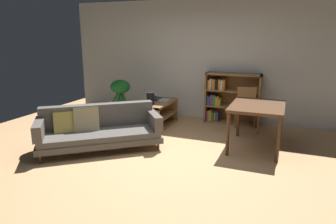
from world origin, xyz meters
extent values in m
plane|color=tan|center=(0.00, 0.00, 0.00)|extent=(8.16, 8.16, 0.00)
cube|color=silver|center=(0.00, 2.70, 1.35)|extent=(6.80, 0.10, 2.70)
cylinder|color=#56351E|center=(-0.17, 0.33, 0.06)|extent=(0.04, 0.04, 0.13)
cylinder|color=#56351E|center=(-1.63, -0.84, 0.06)|extent=(0.04, 0.04, 0.13)
cylinder|color=#56351E|center=(-0.58, 0.84, 0.06)|extent=(0.04, 0.04, 0.13)
cylinder|color=#56351E|center=(-2.04, -0.33, 0.06)|extent=(0.04, 0.04, 0.13)
cube|color=#56514C|center=(-1.10, 0.00, 0.18)|extent=(2.06, 1.87, 0.10)
cube|color=#56514C|center=(-1.10, 0.00, 0.28)|extent=(1.98, 1.80, 0.10)
cube|color=#56514C|center=(-1.29, 0.23, 0.53)|extent=(1.63, 1.36, 0.41)
cube|color=#56514C|center=(-0.37, 0.59, 0.45)|extent=(0.58, 0.67, 0.25)
cube|color=#56514C|center=(-1.84, -0.59, 0.45)|extent=(0.58, 0.67, 0.25)
cube|color=tan|center=(-1.64, -0.23, 0.48)|extent=(0.39, 0.37, 0.36)
cube|color=tan|center=(-1.35, -0.01, 0.51)|extent=(0.46, 0.43, 0.43)
cube|color=olive|center=(-0.73, 2.18, 0.26)|extent=(0.45, 0.04, 0.52)
cube|color=olive|center=(-0.73, 1.15, 0.26)|extent=(0.45, 0.04, 0.52)
cube|color=olive|center=(-0.73, 1.66, 0.23)|extent=(0.45, 1.04, 0.04)
cube|color=olive|center=(-0.73, 1.66, 0.50)|extent=(0.45, 1.08, 0.04)
cube|color=olive|center=(-0.73, 1.66, 0.02)|extent=(0.45, 1.04, 0.04)
cube|color=silver|center=(-0.71, 1.89, 0.53)|extent=(0.22, 0.31, 0.02)
cube|color=black|center=(-0.91, 1.88, 0.56)|extent=(0.20, 0.30, 0.05)
cylinder|color=black|center=(-0.80, 1.38, 0.65)|extent=(0.16, 0.16, 0.26)
cylinder|color=slate|center=(-0.80, 1.38, 0.70)|extent=(0.09, 0.09, 0.01)
cylinder|color=brown|center=(-1.74, 1.77, 0.10)|extent=(0.25, 0.25, 0.21)
cylinder|color=#1E6B28|center=(-1.69, 1.77, 0.39)|extent=(0.15, 0.06, 0.38)
cylinder|color=#1E6B28|center=(-1.66, 1.84, 0.44)|extent=(0.20, 0.21, 0.51)
cylinder|color=#1E6B28|center=(-1.79, 1.83, 0.45)|extent=(0.15, 0.16, 0.51)
cylinder|color=#1E6B28|center=(-1.84, 1.75, 0.41)|extent=(0.24, 0.06, 0.42)
cylinder|color=#1E6B28|center=(-1.85, 1.66, 0.47)|extent=(0.26, 0.28, 0.57)
cylinder|color=#1E6B28|center=(-1.70, 1.72, 0.37)|extent=(0.13, 0.15, 0.36)
ellipsoid|color=#1E6B28|center=(-1.74, 1.77, 0.78)|extent=(0.44, 0.44, 0.31)
cylinder|color=#56351E|center=(0.96, 1.60, 0.36)|extent=(0.06, 0.06, 0.72)
cylinder|color=#56351E|center=(0.96, 0.55, 0.36)|extent=(0.06, 0.06, 0.72)
cylinder|color=#56351E|center=(1.72, 1.60, 0.36)|extent=(0.06, 0.06, 0.72)
cylinder|color=#56351E|center=(1.72, 0.55, 0.36)|extent=(0.06, 0.06, 0.72)
cube|color=#56351E|center=(1.34, 1.07, 0.74)|extent=(0.87, 1.15, 0.05)
cylinder|color=olive|center=(1.31, 1.83, 0.22)|extent=(0.04, 0.04, 0.45)
cylinder|color=olive|center=(0.94, 1.72, 0.22)|extent=(0.04, 0.04, 0.45)
cylinder|color=olive|center=(1.20, 2.21, 0.22)|extent=(0.04, 0.04, 0.45)
cylinder|color=olive|center=(0.83, 2.09, 0.22)|extent=(0.04, 0.04, 0.45)
cube|color=olive|center=(1.07, 1.96, 0.47)|extent=(0.53, 0.53, 0.04)
cube|color=olive|center=(1.02, 2.15, 0.68)|extent=(0.38, 0.14, 0.39)
cube|color=olive|center=(0.10, 2.46, 0.55)|extent=(0.04, 0.36, 1.11)
cube|color=olive|center=(1.25, 2.46, 0.55)|extent=(0.04, 0.36, 1.11)
cube|color=olive|center=(0.68, 2.46, 1.09)|extent=(1.18, 0.36, 0.04)
cube|color=olive|center=(0.68, 2.46, 0.02)|extent=(1.18, 0.36, 0.04)
cube|color=olive|center=(0.68, 2.62, 0.55)|extent=(1.15, 0.04, 1.11)
cube|color=olive|center=(0.68, 2.46, 0.38)|extent=(1.15, 0.34, 0.04)
cube|color=olive|center=(0.68, 2.46, 0.73)|extent=(1.15, 0.34, 0.04)
cube|color=#993884|center=(0.16, 2.44, 0.14)|extent=(0.04, 0.27, 0.22)
cube|color=gold|center=(0.22, 2.44, 0.15)|extent=(0.06, 0.29, 0.23)
cube|color=#337F47|center=(0.28, 2.44, 0.13)|extent=(0.04, 0.30, 0.20)
cube|color=orange|center=(0.33, 2.43, 0.13)|extent=(0.04, 0.24, 0.19)
cube|color=#2D5199|center=(0.38, 2.43, 0.14)|extent=(0.04, 0.22, 0.20)
cube|color=#2D5199|center=(0.17, 2.43, 0.49)|extent=(0.06, 0.25, 0.19)
cube|color=#993884|center=(0.23, 2.42, 0.50)|extent=(0.05, 0.22, 0.22)
cube|color=#337F47|center=(0.30, 2.43, 0.51)|extent=(0.06, 0.23, 0.22)
cube|color=gold|center=(0.36, 2.44, 0.49)|extent=(0.07, 0.29, 0.19)
cube|color=gold|center=(0.42, 2.44, 0.47)|extent=(0.04, 0.26, 0.16)
cube|color=orange|center=(0.16, 2.42, 0.85)|extent=(0.04, 0.22, 0.20)
cube|color=silver|center=(0.21, 2.44, 0.86)|extent=(0.04, 0.29, 0.23)
cube|color=orange|center=(0.27, 2.44, 0.86)|extent=(0.07, 0.28, 0.22)
cube|color=black|center=(0.34, 2.43, 0.85)|extent=(0.06, 0.24, 0.20)
cube|color=orange|center=(0.40, 2.43, 0.86)|extent=(0.05, 0.23, 0.22)
cube|color=silver|center=(0.45, 2.44, 0.85)|extent=(0.04, 0.26, 0.21)
cube|color=orange|center=(0.50, 2.43, 0.86)|extent=(0.04, 0.22, 0.23)
camera|label=1|loc=(1.78, -4.07, 1.90)|focal=32.16mm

